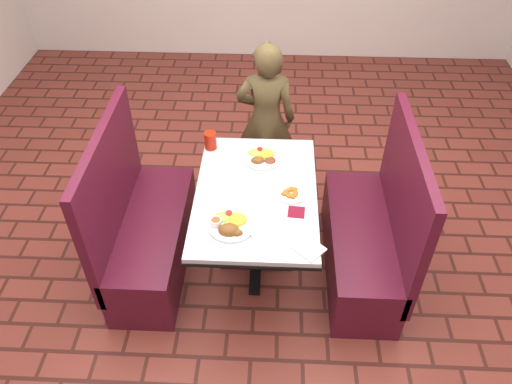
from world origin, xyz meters
TOP-DOWN VIEW (x-y plane):
  - room at (0.00, 0.00)m, footprint 7.00×7.04m
  - dining_table at (0.00, 0.00)m, footprint 0.81×1.21m
  - booth_bench_left at (-0.80, 0.00)m, footprint 0.47×1.20m
  - booth_bench_right at (0.80, 0.00)m, footprint 0.47×1.20m
  - diner_person at (0.04, 0.98)m, footprint 0.49×0.32m
  - near_dinner_plate at (-0.14, -0.32)m, footprint 0.30×0.30m
  - far_dinner_plate at (0.03, 0.36)m, footprint 0.28×0.28m
  - plantain_plate at (0.23, -0.02)m, footprint 0.20×0.20m
  - maroon_napkin at (0.26, -0.18)m, footprint 0.11×0.11m
  - spoon_utensil at (0.17, -0.21)m, footprint 0.06×0.11m
  - red_tumbler at (-0.35, 0.47)m, footprint 0.09×0.09m
  - paper_napkin at (0.32, -0.48)m, footprint 0.24×0.23m
  - knife_utensil at (-0.02, -0.36)m, footprint 0.07×0.15m
  - fork_utensil at (-0.10, -0.38)m, footprint 0.07×0.13m
  - lettuce_shreds at (0.04, 0.06)m, footprint 0.28×0.32m

SIDE VIEW (x-z plane):
  - booth_bench_left at x=-0.80m, z-range -0.26..0.92m
  - booth_bench_right at x=0.80m, z-range -0.26..0.92m
  - dining_table at x=0.00m, z-range 0.28..1.03m
  - diner_person at x=0.04m, z-range 0.00..1.34m
  - lettuce_shreds at x=0.04m, z-range 0.75..0.75m
  - maroon_napkin at x=0.26m, z-range 0.75..0.75m
  - spoon_utensil at x=0.17m, z-range 0.75..0.76m
  - paper_napkin at x=0.32m, z-range 0.75..0.76m
  - knife_utensil at x=-0.02m, z-range 0.76..0.76m
  - fork_utensil at x=-0.10m, z-range 0.76..0.76m
  - plantain_plate at x=0.23m, z-range 0.75..0.78m
  - far_dinner_plate at x=0.03m, z-range 0.74..0.81m
  - near_dinner_plate at x=-0.14m, z-range 0.74..0.83m
  - red_tumbler at x=-0.35m, z-range 0.75..0.88m
  - room at x=0.00m, z-range 0.50..3.32m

